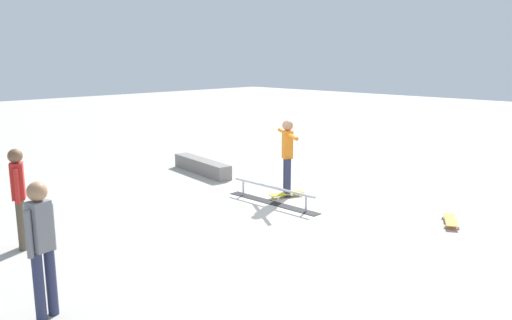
{
  "coord_description": "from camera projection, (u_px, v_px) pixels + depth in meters",
  "views": [
    {
      "loc": [
        -6.8,
        6.74,
        3.03
      ],
      "look_at": [
        0.17,
        -0.3,
        1.0
      ],
      "focal_mm": 35.67,
      "sensor_mm": 36.0,
      "label": 1
    }
  ],
  "objects": [
    {
      "name": "skateboard_main",
      "position": [
        286.0,
        194.0,
        11.11
      ],
      "size": [
        0.45,
        0.82,
        0.09
      ],
      "rotation": [
        0.0,
        0.0,
        4.39
      ],
      "color": "yellow",
      "rests_on": "ground_plane"
    },
    {
      "name": "bystander_red_shirt",
      "position": [
        19.0,
        193.0,
        7.97
      ],
      "size": [
        0.36,
        0.26,
        1.63
      ],
      "rotation": [
        0.0,
        0.0,
        5.84
      ],
      "color": "brown",
      "rests_on": "ground_plane"
    },
    {
      "name": "grind_rail",
      "position": [
        273.0,
        196.0,
        10.63
      ],
      "size": [
        2.38,
        0.26,
        0.37
      ],
      "rotation": [
        0.0,
        0.0,
        0.01
      ],
      "color": "black",
      "rests_on": "ground_plane"
    },
    {
      "name": "skate_ledge",
      "position": [
        202.0,
        166.0,
        13.39
      ],
      "size": [
        2.32,
        0.7,
        0.36
      ],
      "primitive_type": "cube",
      "rotation": [
        0.0,
        0.0,
        -0.15
      ],
      "color": "gray",
      "rests_on": "ground_plane"
    },
    {
      "name": "bystander_grey_shirt",
      "position": [
        42.0,
        242.0,
        5.82
      ],
      "size": [
        0.24,
        0.38,
        1.65
      ],
      "rotation": [
        0.0,
        0.0,
        1.8
      ],
      "color": "#2D3351",
      "rests_on": "ground_plane"
    },
    {
      "name": "loose_skateboard_orange",
      "position": [
        450.0,
        220.0,
        9.33
      ],
      "size": [
        0.56,
        0.8,
        0.09
      ],
      "rotation": [
        0.0,
        0.0,
        5.22
      ],
      "color": "orange",
      "rests_on": "ground_plane"
    },
    {
      "name": "skater_main",
      "position": [
        287.0,
        152.0,
        11.0
      ],
      "size": [
        1.19,
        0.8,
        1.69
      ],
      "rotation": [
        0.0,
        0.0,
        2.57
      ],
      "color": "#2D3351",
      "rests_on": "ground_plane"
    },
    {
      "name": "ground_plane",
      "position": [
        252.0,
        213.0,
        9.99
      ],
      "size": [
        60.0,
        60.0,
        0.0
      ],
      "primitive_type": "plane",
      "color": "#ADA89E"
    }
  ]
}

